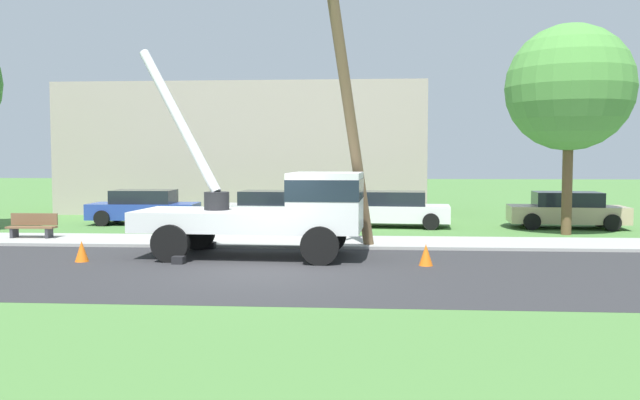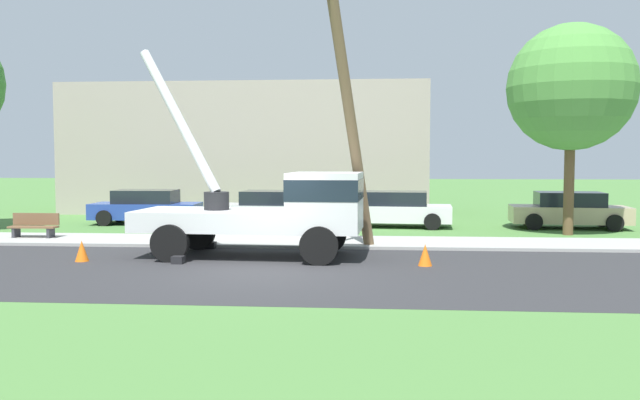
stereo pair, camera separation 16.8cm
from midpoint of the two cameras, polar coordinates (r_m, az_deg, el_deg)
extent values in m
plane|color=#477538|center=(27.95, -0.66, -1.98)|extent=(120.00, 120.00, 0.00)
cube|color=#2B2B2D|center=(16.14, -4.62, -6.12)|extent=(80.00, 7.71, 0.01)
cube|color=#9E9E99|center=(21.25, -2.35, -3.63)|extent=(80.00, 2.75, 0.10)
cube|color=silver|center=(18.58, -8.76, -1.69)|extent=(4.40, 2.59, 0.55)
cube|color=silver|center=(17.93, 0.79, -0.16)|extent=(2.01, 2.48, 1.60)
cube|color=#19232D|center=(17.91, 0.79, 0.97)|extent=(2.03, 2.50, 0.56)
cylinder|color=black|center=(18.53, -8.71, -0.07)|extent=(0.70, 0.70, 0.50)
cylinder|color=silver|center=(19.53, -11.88, 6.82)|extent=(2.83, 1.77, 4.26)
cube|color=black|center=(17.50, -11.94, -5.11)|extent=(0.31, 0.31, 0.20)
cube|color=black|center=(20.23, -9.24, -3.90)|extent=(0.31, 0.31, 0.20)
cylinder|color=black|center=(16.85, 0.19, -3.99)|extent=(1.00, 0.30, 1.00)
cylinder|color=black|center=(19.22, 1.07, -3.04)|extent=(1.00, 0.30, 1.00)
cylinder|color=black|center=(17.78, -12.64, -3.68)|extent=(1.00, 0.30, 1.00)
cylinder|color=black|center=(20.04, -10.30, -2.83)|extent=(1.00, 0.30, 1.00)
cylinder|color=brown|center=(19.06, 2.71, 8.35)|extent=(1.68, 2.74, 8.70)
cone|color=orange|center=(16.97, 9.39, -4.73)|extent=(0.36, 0.36, 0.56)
cone|color=orange|center=(18.56, -19.72, -4.18)|extent=(0.36, 0.36, 0.56)
cube|color=#263F99|center=(28.29, -14.68, -0.91)|extent=(4.47, 1.97, 0.65)
cube|color=black|center=(28.25, -14.70, 0.30)|extent=(2.53, 1.75, 0.55)
cylinder|color=black|center=(27.05, -12.28, -1.57)|extent=(0.64, 0.22, 0.64)
cylinder|color=black|center=(28.78, -11.38, -1.25)|extent=(0.64, 0.22, 0.64)
cylinder|color=black|center=(27.92, -18.06, -1.50)|extent=(0.64, 0.22, 0.64)
cylinder|color=black|center=(29.61, -16.85, -1.20)|extent=(0.64, 0.22, 0.64)
cube|color=#B7B7BF|center=(26.60, -3.87, -1.08)|extent=(4.49, 2.03, 0.65)
cube|color=black|center=(26.56, -3.87, 0.21)|extent=(2.55, 1.78, 0.55)
cylinder|color=black|center=(25.48, -1.07, -1.80)|extent=(0.64, 0.22, 0.64)
cylinder|color=black|center=(27.26, -0.49, -1.45)|extent=(0.64, 0.22, 0.64)
cylinder|color=black|center=(26.08, -7.39, -1.71)|extent=(0.64, 0.22, 0.64)
cylinder|color=black|center=(27.81, -6.43, -1.37)|extent=(0.64, 0.22, 0.64)
cube|color=silver|center=(26.32, 6.72, -1.15)|extent=(4.52, 2.12, 0.65)
cube|color=black|center=(26.28, 6.73, 0.15)|extent=(2.58, 1.84, 0.55)
cylinder|color=black|center=(25.43, 9.91, -1.87)|extent=(0.64, 0.22, 0.64)
cylinder|color=black|center=(27.22, 9.84, -1.51)|extent=(0.64, 0.22, 0.64)
cylinder|color=black|center=(25.54, 3.38, -1.79)|extent=(0.64, 0.22, 0.64)
cylinder|color=black|center=(27.33, 3.74, -1.44)|extent=(0.64, 0.22, 0.64)
cube|color=tan|center=(27.42, 20.96, -1.18)|extent=(4.53, 2.15, 0.65)
cube|color=black|center=(27.38, 20.99, 0.08)|extent=(2.59, 1.85, 0.55)
cylinder|color=black|center=(26.91, 24.36, -1.84)|extent=(0.64, 0.22, 0.64)
cylinder|color=black|center=(28.64, 23.43, -1.50)|extent=(0.64, 0.22, 0.64)
cylinder|color=black|center=(26.30, 18.24, -1.81)|extent=(0.64, 0.22, 0.64)
cylinder|color=black|center=(28.07, 17.67, -1.47)|extent=(0.64, 0.22, 0.64)
cube|color=brown|center=(23.85, -23.45, -2.16)|extent=(1.60, 0.44, 0.06)
cube|color=brown|center=(24.00, -23.24, -1.52)|extent=(1.60, 0.06, 0.40)
cube|color=#333338|center=(24.16, -24.69, -2.66)|extent=(0.10, 0.40, 0.45)
cube|color=#333338|center=(23.59, -22.15, -2.74)|extent=(0.10, 0.40, 0.45)
cylinder|color=brown|center=(25.01, 21.01, 2.73)|extent=(0.36, 0.36, 4.89)
sphere|color=#4C8C3D|center=(25.13, 21.16, 9.11)|extent=(4.47, 4.47, 4.47)
cube|color=#A5998C|center=(34.28, -5.99, 4.40)|extent=(18.00, 6.00, 6.40)
camera|label=1|loc=(0.08, -89.75, 0.02)|focal=36.87mm
camera|label=2|loc=(0.08, 90.25, -0.02)|focal=36.87mm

